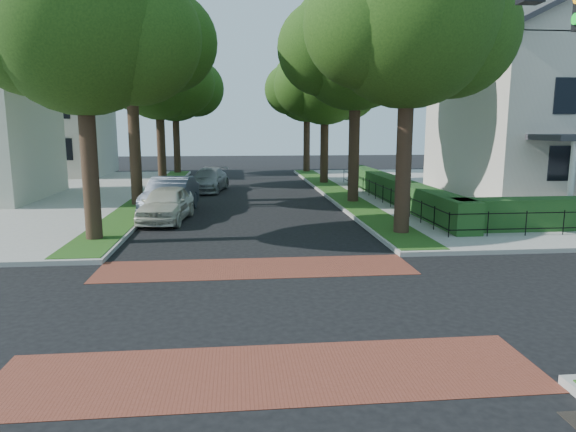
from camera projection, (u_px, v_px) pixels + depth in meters
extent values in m
plane|color=black|center=(262.00, 306.00, 11.60)|extent=(120.00, 120.00, 0.00)
cube|color=gray|center=(558.00, 190.00, 32.12)|extent=(30.00, 30.00, 0.15)
cube|color=brown|center=(256.00, 268.00, 14.74)|extent=(9.00, 2.20, 0.01)
cube|color=brown|center=(271.00, 373.00, 8.47)|extent=(9.00, 2.20, 0.01)
cube|color=#174112|center=(336.00, 191.00, 30.82)|extent=(1.60, 29.80, 0.02)
cube|color=#174112|center=(153.00, 194.00, 29.77)|extent=(1.60, 29.80, 0.02)
cylinder|color=black|center=(405.00, 132.00, 18.34)|extent=(0.56, 0.56, 7.35)
sphere|color=#1B380F|center=(409.00, 18.00, 17.67)|extent=(6.20, 6.20, 6.20)
sphere|color=#1B380F|center=(453.00, 32.00, 18.20)|extent=(4.65, 4.65, 4.65)
sphere|color=#1B380F|center=(367.00, 25.00, 17.37)|extent=(4.34, 4.34, 4.34)
sphere|color=#1B380F|center=(399.00, 12.00, 19.11)|extent=(4.03, 4.03, 4.03)
cylinder|color=black|center=(354.00, 127.00, 26.15)|extent=(0.56, 0.56, 7.70)
sphere|color=#1B380F|center=(356.00, 43.00, 25.44)|extent=(6.60, 6.60, 6.60)
sphere|color=#1B380F|center=(390.00, 53.00, 25.98)|extent=(4.95, 4.95, 4.95)
sphere|color=#1B380F|center=(324.00, 49.00, 25.14)|extent=(4.62, 4.62, 4.62)
sphere|color=#1B380F|center=(351.00, 38.00, 26.98)|extent=(4.29, 4.29, 4.29)
cylinder|color=black|center=(324.00, 134.00, 35.06)|extent=(0.56, 0.56, 6.65)
sphere|color=#1B380F|center=(325.00, 81.00, 34.45)|extent=(5.80, 5.80, 5.80)
sphere|color=#1B380F|center=(347.00, 88.00, 34.97)|extent=(4.35, 4.35, 4.35)
sphere|color=#1B380F|center=(304.00, 85.00, 34.17)|extent=(4.06, 4.06, 4.06)
sphere|color=#1B380F|center=(323.00, 76.00, 35.80)|extent=(3.77, 3.77, 3.77)
cylinder|color=black|center=(307.00, 130.00, 43.85)|extent=(0.56, 0.56, 7.00)
sphere|color=#1B380F|center=(307.00, 86.00, 43.21)|extent=(6.00, 6.00, 6.00)
sphere|color=#1B380F|center=(326.00, 91.00, 43.73)|extent=(4.50, 4.50, 4.50)
sphere|color=#1B380F|center=(290.00, 89.00, 42.92)|extent=(4.20, 4.20, 4.20)
sphere|color=#1B380F|center=(306.00, 81.00, 44.60)|extent=(3.90, 3.90, 3.90)
cylinder|color=black|center=(88.00, 137.00, 17.29)|extent=(0.56, 0.56, 7.00)
sphere|color=#1B380F|center=(80.00, 22.00, 16.65)|extent=(6.00, 6.00, 6.00)
sphere|color=#1B380F|center=(135.00, 38.00, 17.18)|extent=(4.50, 4.50, 4.50)
sphere|color=#1B380F|center=(30.00, 30.00, 16.36)|extent=(4.20, 4.20, 4.20)
sphere|color=#1B380F|center=(95.00, 16.00, 18.05)|extent=(3.90, 3.90, 3.90)
cylinder|color=black|center=(134.00, 123.00, 25.04)|extent=(0.56, 0.56, 8.05)
sphere|color=#1B380F|center=(129.00, 32.00, 24.31)|extent=(6.40, 6.40, 6.40)
sphere|color=#1B380F|center=(168.00, 42.00, 24.84)|extent=(4.80, 4.80, 4.80)
sphere|color=#1B380F|center=(93.00, 37.00, 24.01)|extent=(4.48, 4.48, 4.48)
sphere|color=#1B380F|center=(137.00, 27.00, 25.80)|extent=(4.16, 4.16, 4.16)
cylinder|color=black|center=(161.00, 133.00, 33.97)|extent=(0.56, 0.56, 6.86)
sphere|color=#1B380F|center=(158.00, 76.00, 33.34)|extent=(5.60, 5.60, 5.60)
sphere|color=#1B380F|center=(183.00, 83.00, 33.85)|extent=(4.20, 4.20, 4.20)
sphere|color=#1B380F|center=(136.00, 81.00, 33.06)|extent=(3.92, 3.92, 3.92)
sphere|color=#1B380F|center=(163.00, 71.00, 34.63)|extent=(3.64, 3.64, 3.64)
cylinder|color=black|center=(176.00, 130.00, 42.76)|extent=(0.56, 0.56, 7.14)
sphere|color=#1B380F|center=(174.00, 83.00, 42.11)|extent=(6.20, 6.20, 6.20)
sphere|color=#1B380F|center=(196.00, 89.00, 42.64)|extent=(4.65, 4.65, 4.65)
sphere|color=#1B380F|center=(155.00, 87.00, 41.81)|extent=(4.34, 4.34, 4.34)
sphere|color=#1B380F|center=(178.00, 79.00, 43.55)|extent=(4.03, 4.03, 4.03)
cube|color=#194A1F|center=(394.00, 189.00, 26.93)|extent=(1.00, 18.00, 1.20)
cube|color=beige|center=(564.00, 124.00, 28.28)|extent=(12.00, 10.00, 8.00)
cylinder|color=white|center=(572.00, 176.00, 21.23)|extent=(0.24, 0.24, 3.00)
cube|color=beige|center=(48.00, 134.00, 40.86)|extent=(9.00, 8.00, 6.50)
cube|color=brown|center=(72.00, 66.00, 38.68)|extent=(0.80, 0.80, 3.64)
cylinder|color=#0CB226|center=(576.00, 19.00, 8.25)|extent=(0.05, 0.18, 0.18)
imported|color=beige|center=(166.00, 204.00, 21.85)|extent=(2.26, 4.62, 1.52)
imported|color=#232B34|center=(170.00, 196.00, 23.74)|extent=(2.29, 5.28, 1.69)
imported|color=gray|center=(208.00, 180.00, 31.97)|extent=(2.74, 5.07, 1.40)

